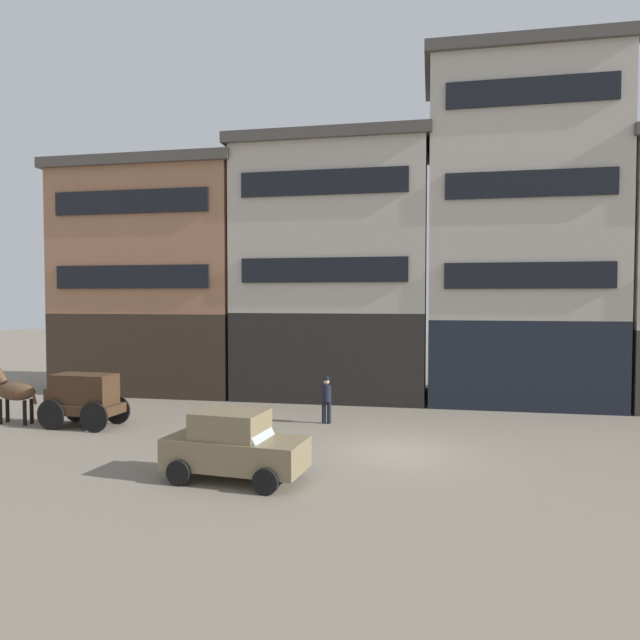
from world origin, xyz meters
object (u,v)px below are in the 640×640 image
at_px(cargo_wagon, 83,396).
at_px(fire_hydrant_curbside, 76,394).
at_px(draft_horse, 13,391).
at_px(pedestrian_officer, 326,398).
at_px(sedan_dark, 235,446).

relative_size(cargo_wagon, fire_hydrant_curbside, 3.58).
height_order(draft_horse, pedestrian_officer, draft_horse).
height_order(pedestrian_officer, fire_hydrant_curbside, pedestrian_officer).
bearing_deg(draft_horse, pedestrian_officer, 11.06).
relative_size(cargo_wagon, pedestrian_officer, 1.65).
xyz_separation_m(cargo_wagon, fire_hydrant_curbside, (-3.11, 4.20, -0.72)).
bearing_deg(draft_horse, cargo_wagon, -0.05).
distance_m(pedestrian_officer, fire_hydrant_curbside, 12.08).
height_order(cargo_wagon, pedestrian_officer, cargo_wagon).
xyz_separation_m(pedestrian_officer, fire_hydrant_curbside, (-11.92, 1.90, -0.55)).
height_order(cargo_wagon, draft_horse, draft_horse).
relative_size(cargo_wagon, draft_horse, 1.27).
relative_size(cargo_wagon, sedan_dark, 0.77).
bearing_deg(pedestrian_officer, fire_hydrant_curbside, 170.94).
distance_m(cargo_wagon, draft_horse, 2.95).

